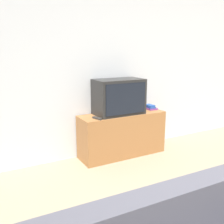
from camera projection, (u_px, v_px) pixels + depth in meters
name	position (u px, v px, depth m)	size (l,w,h in m)	color
wall_back	(86.00, 70.00, 3.77)	(9.00, 0.06, 2.60)	silver
tv_stand	(122.00, 134.00, 3.98)	(1.32, 0.43, 0.65)	#9E6638
television	(119.00, 97.00, 3.83)	(0.72, 0.41, 0.52)	black
book_stack	(150.00, 107.00, 4.19)	(0.16, 0.23, 0.07)	#7A3884
remote_on_stand	(97.00, 118.00, 3.59)	(0.08, 0.17, 0.02)	#2D2D2D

